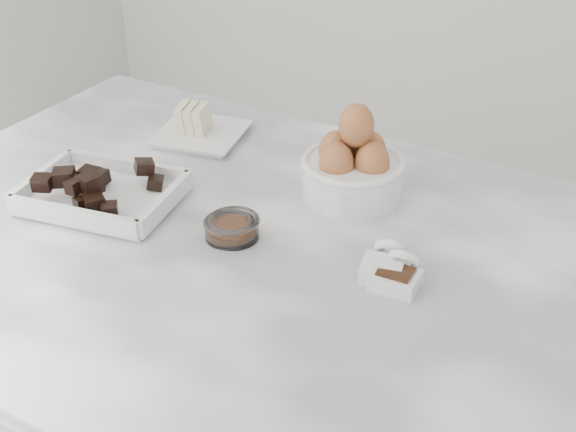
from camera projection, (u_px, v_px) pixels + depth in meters
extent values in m
cube|color=white|center=(265.00, 259.00, 1.11)|extent=(1.20, 0.80, 0.04)
cube|color=white|center=(103.00, 199.00, 1.20)|extent=(0.24, 0.19, 0.01)
cube|color=white|center=(201.00, 136.00, 1.39)|extent=(0.15, 0.15, 0.01)
cube|color=white|center=(201.00, 132.00, 1.39)|extent=(0.17, 0.17, 0.00)
cylinder|color=white|center=(344.00, 196.00, 1.18)|extent=(0.07, 0.07, 0.04)
cylinder|color=white|center=(345.00, 186.00, 1.17)|extent=(0.06, 0.06, 0.01)
cylinder|color=white|center=(352.00, 178.00, 1.21)|extent=(0.15, 0.15, 0.06)
torus|color=white|center=(353.00, 162.00, 1.19)|extent=(0.16, 0.16, 0.01)
ellipsoid|color=#B05E38|center=(374.00, 161.00, 1.18)|extent=(0.05, 0.05, 0.07)
ellipsoid|color=#B05E38|center=(333.00, 154.00, 1.20)|extent=(0.05, 0.05, 0.07)
ellipsoid|color=#B05E38|center=(365.00, 150.00, 1.21)|extent=(0.05, 0.05, 0.07)
ellipsoid|color=#B05E38|center=(340.00, 165.00, 1.17)|extent=(0.05, 0.05, 0.07)
ellipsoid|color=#B05E38|center=(356.00, 125.00, 1.16)|extent=(0.05, 0.05, 0.07)
cylinder|color=white|center=(228.00, 230.00, 1.11)|extent=(0.06, 0.06, 0.03)
torus|color=white|center=(227.00, 222.00, 1.11)|extent=(0.07, 0.07, 0.01)
cylinder|color=#D6640F|center=(228.00, 232.00, 1.12)|extent=(0.05, 0.05, 0.01)
cylinder|color=white|center=(234.00, 229.00, 1.11)|extent=(0.07, 0.07, 0.03)
torus|color=white|center=(234.00, 220.00, 1.11)|extent=(0.07, 0.07, 0.01)
ellipsoid|color=orange|center=(234.00, 228.00, 1.11)|extent=(0.05, 0.05, 0.02)
cube|color=white|center=(395.00, 280.00, 1.02)|extent=(0.06, 0.05, 0.02)
cube|color=black|center=(396.00, 272.00, 1.01)|extent=(0.05, 0.04, 0.00)
torus|color=white|center=(404.00, 259.00, 1.03)|extent=(0.05, 0.04, 0.04)
cube|color=white|center=(386.00, 270.00, 1.03)|extent=(0.07, 0.06, 0.02)
cube|color=white|center=(386.00, 262.00, 1.03)|extent=(0.05, 0.05, 0.00)
torus|color=white|center=(391.00, 249.00, 1.05)|extent=(0.05, 0.05, 0.05)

